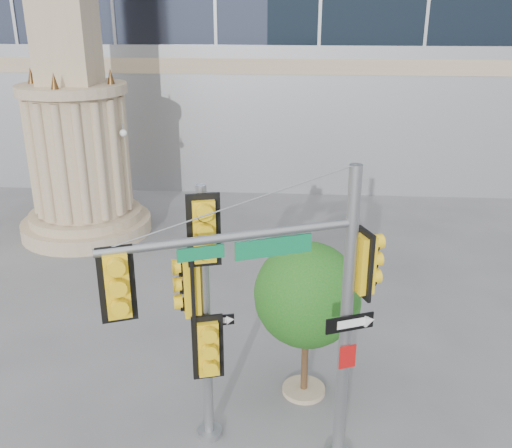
{
  "coord_description": "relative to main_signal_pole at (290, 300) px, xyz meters",
  "views": [
    {
      "loc": [
        1.21,
        -9.12,
        7.43
      ],
      "look_at": [
        0.42,
        2.0,
        3.15
      ],
      "focal_mm": 40.0,
      "sensor_mm": 36.0,
      "label": 1
    }
  ],
  "objects": [
    {
      "name": "monument",
      "position": [
        -7.19,
        10.53,
        2.22
      ],
      "size": [
        4.4,
        4.4,
        16.6
      ],
      "color": "tan",
      "rests_on": "ground"
    },
    {
      "name": "street_tree",
      "position": [
        0.35,
        2.18,
        -1.14
      ],
      "size": [
        2.1,
        2.06,
        3.28
      ],
      "color": "tan",
      "rests_on": "ground"
    },
    {
      "name": "ground",
      "position": [
        -1.19,
        1.53,
        -3.29
      ],
      "size": [
        120.0,
        120.0,
        0.0
      ],
      "primitive_type": "plane",
      "color": "#545456",
      "rests_on": "ground"
    },
    {
      "name": "main_signal_pole",
      "position": [
        0.0,
        0.0,
        0.0
      ],
      "size": [
        3.92,
        1.85,
        5.32
      ],
      "rotation": [
        0.0,
        0.0,
        0.38
      ],
      "color": "slate",
      "rests_on": "ground"
    },
    {
      "name": "secondary_signal_pole",
      "position": [
        -1.46,
        0.66,
        -0.46
      ],
      "size": [
        0.9,
        0.64,
        4.83
      ],
      "rotation": [
        0.0,
        0.0,
        0.28
      ],
      "color": "slate",
      "rests_on": "ground"
    }
  ]
}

